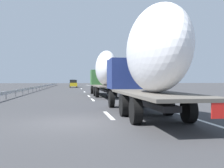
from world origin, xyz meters
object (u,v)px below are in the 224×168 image
car_yellow_coupe (73,84)px  road_sign (109,78)px  truck_trailing (148,60)px  car_blue_sedan (73,83)px  truck_lead (105,72)px

car_yellow_coupe → road_sign: road_sign is taller
truck_trailing → car_yellow_coupe: bearing=3.6°
road_sign → car_blue_sedan: bearing=12.0°
truck_trailing → car_blue_sedan: (68.88, 3.64, -1.73)m
truck_lead → truck_trailing: 17.46m
car_yellow_coupe → road_sign: size_ratio=1.40×
road_sign → car_yellow_coupe: bearing=20.7°
truck_lead → truck_trailing: truck_trailing is taller
truck_trailing → car_yellow_coupe: size_ratio=2.74×
truck_trailing → car_yellow_coupe: (54.36, 3.42, -1.77)m
car_blue_sedan → road_sign: road_sign is taller
truck_lead → truck_trailing: bearing=-180.0°
car_yellow_coupe → road_sign: bearing=-159.3°
truck_trailing → truck_lead: bearing=0.0°
truck_trailing → road_sign: (37.09, -3.10, -0.55)m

